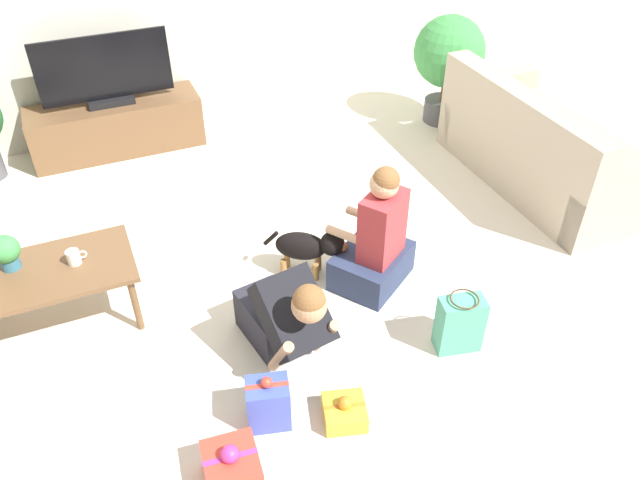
{
  "coord_description": "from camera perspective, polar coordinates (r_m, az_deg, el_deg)",
  "views": [
    {
      "loc": [
        -1.04,
        -2.98,
        2.85
      ],
      "look_at": [
        0.16,
        -0.15,
        0.45
      ],
      "focal_mm": 35.0,
      "sensor_mm": 36.0,
      "label": 1
    }
  ],
  "objects": [
    {
      "name": "gift_box_c",
      "position": [
        3.41,
        -4.75,
        -14.64
      ],
      "size": [
        0.26,
        0.22,
        0.35
      ],
      "rotation": [
        0.0,
        0.0,
        -0.25
      ],
      "color": "#3D51BC",
      "rests_on": "ground_plane"
    },
    {
      "name": "person_kneeling",
      "position": [
        3.58,
        -3.21,
        -6.99
      ],
      "size": [
        0.43,
        0.78,
        0.75
      ],
      "rotation": [
        0.0,
        0.0,
        0.16
      ],
      "color": "#23232D",
      "rests_on": "ground_plane"
    },
    {
      "name": "tv",
      "position": [
        5.73,
        -19.04,
        14.13
      ],
      "size": [
        1.1,
        0.2,
        0.6
      ],
      "color": "black",
      "rests_on": "tv_console"
    },
    {
      "name": "mug",
      "position": [
        3.99,
        -21.57,
        -1.46
      ],
      "size": [
        0.12,
        0.08,
        0.09
      ],
      "color": "silver",
      "rests_on": "coffee_table"
    },
    {
      "name": "tabletop_plant",
      "position": [
        4.06,
        -26.81,
        -0.93
      ],
      "size": [
        0.17,
        0.17,
        0.22
      ],
      "color": "#336B84",
      "rests_on": "coffee_table"
    },
    {
      "name": "dog",
      "position": [
        4.18,
        -0.98,
        -0.59
      ],
      "size": [
        0.5,
        0.37,
        0.37
      ],
      "rotation": [
        0.0,
        0.0,
        1.0
      ],
      "color": "black",
      "rests_on": "ground_plane"
    },
    {
      "name": "gift_box_a",
      "position": [
        3.47,
        2.26,
        -15.41
      ],
      "size": [
        0.28,
        0.28,
        0.18
      ],
      "rotation": [
        0.0,
        0.0,
        -0.27
      ],
      "color": "yellow",
      "rests_on": "ground_plane"
    },
    {
      "name": "tv_console",
      "position": [
        5.93,
        -18.07,
        9.83
      ],
      "size": [
        1.47,
        0.45,
        0.45
      ],
      "color": "brown",
      "rests_on": "ground_plane"
    },
    {
      "name": "gift_bag_a",
      "position": [
        3.81,
        12.65,
        -7.48
      ],
      "size": [
        0.29,
        0.2,
        0.4
      ],
      "rotation": [
        0.0,
        0.0,
        -0.21
      ],
      "color": "#4CA384",
      "rests_on": "ground_plane"
    },
    {
      "name": "sofa_right",
      "position": [
        5.46,
        19.68,
        7.76
      ],
      "size": [
        0.92,
        1.84,
        0.85
      ],
      "rotation": [
        0.0,
        0.0,
        1.57
      ],
      "color": "tan",
      "rests_on": "ground_plane"
    },
    {
      "name": "person_sitting",
      "position": [
        4.09,
        5.16,
        -0.3
      ],
      "size": [
        0.65,
        0.63,
        0.91
      ],
      "rotation": [
        0.0,
        0.0,
        3.74
      ],
      "color": "#283351",
      "rests_on": "ground_plane"
    },
    {
      "name": "gift_box_b",
      "position": [
        3.26,
        -8.05,
        -19.97
      ],
      "size": [
        0.29,
        0.3,
        0.27
      ],
      "rotation": [
        0.0,
        0.0,
        -0.1
      ],
      "color": "red",
      "rests_on": "ground_plane"
    },
    {
      "name": "coffee_table",
      "position": [
        4.05,
        -23.71,
        -3.12
      ],
      "size": [
        1.02,
        0.57,
        0.44
      ],
      "color": "brown",
      "rests_on": "ground_plane"
    },
    {
      "name": "potted_plant_corner_right",
      "position": [
        6.11,
        11.68,
        16.06
      ],
      "size": [
        0.66,
        0.66,
        1.02
      ],
      "color": "#4C4C51",
      "rests_on": "ground_plane"
    },
    {
      "name": "ground_plane",
      "position": [
        4.25,
        -2.83,
        -4.13
      ],
      "size": [
        16.0,
        16.0,
        0.0
      ],
      "primitive_type": "plane",
      "color": "beige"
    }
  ]
}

